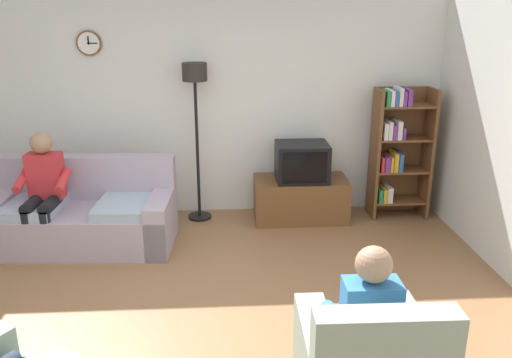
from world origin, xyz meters
name	(u,v)px	position (x,y,z in m)	size (l,w,h in m)	color
ground_plane	(202,331)	(0.00, 0.00, 0.00)	(12.00, 12.00, 0.00)	#8C603D
back_wall_assembly	(207,103)	(0.00, 2.66, 1.35)	(6.20, 0.17, 2.70)	silver
couch	(83,217)	(-1.32, 1.69, 0.31)	(1.95, 0.99, 0.90)	#A899A8
tv_stand	(301,199)	(1.10, 2.25, 0.25)	(1.10, 0.56, 0.50)	brown
tv	(302,162)	(1.10, 2.23, 0.72)	(0.60, 0.49, 0.44)	black
bookshelf	(397,148)	(2.24, 2.32, 0.84)	(0.68, 0.36, 1.57)	brown
floor_lamp	(196,99)	(-0.12, 2.35, 1.45)	(0.28, 0.28, 1.85)	black
person_on_couch	(43,186)	(-1.65, 1.58, 0.70)	(0.53, 0.55, 1.24)	red
person_in_right_armchair	(366,317)	(1.06, -0.79, 0.60)	(0.51, 0.54, 1.12)	#3372B2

